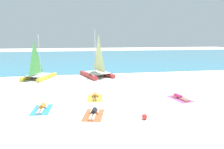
{
  "coord_description": "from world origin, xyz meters",
  "views": [
    {
      "loc": [
        -2.86,
        -11.38,
        4.53
      ],
      "look_at": [
        0.0,
        5.5,
        1.2
      ],
      "focal_mm": 31.1,
      "sensor_mm": 36.0,
      "label": 1
    }
  ],
  "objects_px": {
    "sunbather_leftmost": "(42,107)",
    "towel_center_left": "(94,115)",
    "beach_ball": "(145,117)",
    "towel_leftmost": "(42,110)",
    "towel_center_right": "(95,98)",
    "sunbather_center_left": "(94,113)",
    "towel_rightmost": "(180,99)",
    "sailboat_red": "(97,70)",
    "sunbather_center_right": "(95,96)",
    "sunbather_rightmost": "(179,97)",
    "sailboat_yellow": "(38,72)"
  },
  "relations": [
    {
      "from": "sunbather_center_left",
      "to": "towel_leftmost",
      "type": "bearing_deg",
      "value": 171.06
    },
    {
      "from": "towel_center_left",
      "to": "towel_rightmost",
      "type": "xyz_separation_m",
      "value": [
        6.57,
        1.98,
        0.0
      ]
    },
    {
      "from": "towel_leftmost",
      "to": "beach_ball",
      "type": "distance_m",
      "value": 6.43
    },
    {
      "from": "towel_center_right",
      "to": "towel_rightmost",
      "type": "bearing_deg",
      "value": -11.37
    },
    {
      "from": "sailboat_yellow",
      "to": "sunbather_center_left",
      "type": "height_order",
      "value": "sailboat_yellow"
    },
    {
      "from": "towel_rightmost",
      "to": "sunbather_rightmost",
      "type": "xyz_separation_m",
      "value": [
        -0.01,
        0.07,
        0.13
      ]
    },
    {
      "from": "towel_rightmost",
      "to": "beach_ball",
      "type": "xyz_separation_m",
      "value": [
        -3.8,
        -3.04,
        0.15
      ]
    },
    {
      "from": "towel_rightmost",
      "to": "sailboat_red",
      "type": "bearing_deg",
      "value": 119.72
    },
    {
      "from": "sailboat_yellow",
      "to": "towel_center_left",
      "type": "relative_size",
      "value": 2.51
    },
    {
      "from": "sunbather_center_left",
      "to": "towel_center_left",
      "type": "bearing_deg",
      "value": -90.0
    },
    {
      "from": "beach_ball",
      "to": "towel_leftmost",
      "type": "bearing_deg",
      "value": 157.43
    },
    {
      "from": "towel_center_right",
      "to": "sunbather_center_right",
      "type": "height_order",
      "value": "sunbather_center_right"
    },
    {
      "from": "sailboat_red",
      "to": "towel_leftmost",
      "type": "distance_m",
      "value": 10.83
    },
    {
      "from": "towel_center_right",
      "to": "beach_ball",
      "type": "xyz_separation_m",
      "value": [
        2.42,
        -4.29,
        0.15
      ]
    },
    {
      "from": "sunbather_rightmost",
      "to": "sunbather_leftmost",
      "type": "bearing_deg",
      "value": 171.34
    },
    {
      "from": "sunbather_leftmost",
      "to": "beach_ball",
      "type": "xyz_separation_m",
      "value": [
        5.93,
        -2.53,
        0.03
      ]
    },
    {
      "from": "sailboat_red",
      "to": "sunbather_leftmost",
      "type": "xyz_separation_m",
      "value": [
        -4.44,
        -9.78,
        -0.68
      ]
    },
    {
      "from": "towel_center_left",
      "to": "sunbather_rightmost",
      "type": "height_order",
      "value": "sunbather_rightmost"
    },
    {
      "from": "sailboat_yellow",
      "to": "sailboat_red",
      "type": "height_order",
      "value": "sailboat_red"
    },
    {
      "from": "sunbather_center_right",
      "to": "beach_ball",
      "type": "xyz_separation_m",
      "value": [
        2.41,
        -4.36,
        0.03
      ]
    },
    {
      "from": "sailboat_red",
      "to": "towel_center_left",
      "type": "relative_size",
      "value": 2.85
    },
    {
      "from": "sunbather_leftmost",
      "to": "towel_center_left",
      "type": "height_order",
      "value": "sunbather_leftmost"
    },
    {
      "from": "beach_ball",
      "to": "towel_center_right",
      "type": "bearing_deg",
      "value": 119.36
    },
    {
      "from": "sunbather_leftmost",
      "to": "towel_center_right",
      "type": "relative_size",
      "value": 0.82
    },
    {
      "from": "sunbather_center_right",
      "to": "towel_center_left",
      "type": "bearing_deg",
      "value": -89.49
    },
    {
      "from": "towel_center_left",
      "to": "towel_rightmost",
      "type": "distance_m",
      "value": 6.86
    },
    {
      "from": "towel_center_left",
      "to": "sunbather_leftmost",
      "type": "bearing_deg",
      "value": 155.06
    },
    {
      "from": "sailboat_red",
      "to": "sunbather_center_right",
      "type": "bearing_deg",
      "value": -116.41
    },
    {
      "from": "sailboat_red",
      "to": "sunbather_rightmost",
      "type": "distance_m",
      "value": 10.63
    },
    {
      "from": "sunbather_leftmost",
      "to": "towel_rightmost",
      "type": "bearing_deg",
      "value": 5.4
    },
    {
      "from": "sailboat_red",
      "to": "sunbather_center_right",
      "type": "xyz_separation_m",
      "value": [
        -0.92,
        -7.96,
        -0.68
      ]
    },
    {
      "from": "sunbather_center_right",
      "to": "sunbather_rightmost",
      "type": "relative_size",
      "value": 1.0
    },
    {
      "from": "sailboat_yellow",
      "to": "sailboat_red",
      "type": "relative_size",
      "value": 0.88
    },
    {
      "from": "towel_rightmost",
      "to": "towel_center_right",
      "type": "bearing_deg",
      "value": 168.63
    },
    {
      "from": "sailboat_red",
      "to": "towel_rightmost",
      "type": "relative_size",
      "value": 2.85
    },
    {
      "from": "sunbather_center_left",
      "to": "sunbather_center_right",
      "type": "relative_size",
      "value": 0.99
    },
    {
      "from": "sunbather_center_left",
      "to": "towel_rightmost",
      "type": "bearing_deg",
      "value": 30.18
    },
    {
      "from": "sunbather_leftmost",
      "to": "beach_ball",
      "type": "relative_size",
      "value": 5.0
    },
    {
      "from": "towel_center_left",
      "to": "sailboat_yellow",
      "type": "bearing_deg",
      "value": 115.05
    },
    {
      "from": "towel_leftmost",
      "to": "sunbather_center_left",
      "type": "distance_m",
      "value": 3.45
    },
    {
      "from": "sunbather_leftmost",
      "to": "towel_center_left",
      "type": "relative_size",
      "value": 0.82
    },
    {
      "from": "towel_leftmost",
      "to": "sunbather_center_right",
      "type": "bearing_deg",
      "value": 28.22
    },
    {
      "from": "sailboat_yellow",
      "to": "sunbather_leftmost",
      "type": "xyz_separation_m",
      "value": [
        2.04,
        -9.66,
        -0.58
      ]
    },
    {
      "from": "towel_center_right",
      "to": "sunbather_center_right",
      "type": "distance_m",
      "value": 0.14
    },
    {
      "from": "sunbather_center_left",
      "to": "beach_ball",
      "type": "distance_m",
      "value": 2.97
    },
    {
      "from": "sunbather_leftmost",
      "to": "sunbather_center_left",
      "type": "xyz_separation_m",
      "value": [
        3.18,
        -1.41,
        0.0
      ]
    },
    {
      "from": "towel_center_left",
      "to": "towel_center_right",
      "type": "height_order",
      "value": "same"
    },
    {
      "from": "sunbather_leftmost",
      "to": "towel_center_right",
      "type": "height_order",
      "value": "sunbather_leftmost"
    },
    {
      "from": "beach_ball",
      "to": "sunbather_leftmost",
      "type": "bearing_deg",
      "value": 156.87
    },
    {
      "from": "towel_rightmost",
      "to": "towel_center_left",
      "type": "bearing_deg",
      "value": -163.22
    }
  ]
}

